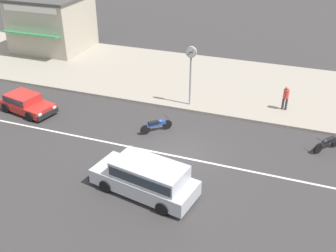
% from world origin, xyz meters
% --- Properties ---
extents(ground_plane, '(160.00, 160.00, 0.00)m').
position_xyz_m(ground_plane, '(0.00, 0.00, 0.00)').
color(ground_plane, '#383535').
extents(lane_centre_stripe, '(50.40, 0.14, 0.01)m').
position_xyz_m(lane_centre_stripe, '(0.00, 0.00, 0.00)').
color(lane_centre_stripe, silver).
rests_on(lane_centre_stripe, ground).
extents(kerb_strip, '(68.00, 10.00, 0.15)m').
position_xyz_m(kerb_strip, '(0.00, 9.99, 0.07)').
color(kerb_strip, '#9E9384').
rests_on(kerb_strip, ground).
extents(hatchback_red_0, '(3.83, 2.32, 1.10)m').
position_xyz_m(hatchback_red_0, '(-10.36, 1.60, 0.59)').
color(hatchback_red_0, red).
rests_on(hatchback_red_0, ground).
extents(minivan_silver_1, '(5.13, 2.66, 1.56)m').
position_xyz_m(minivan_silver_1, '(-0.23, -3.17, 0.85)').
color(minivan_silver_1, '#B7BABF').
rests_on(minivan_silver_1, ground).
extents(motorcycle_0, '(1.42, 1.46, 0.80)m').
position_xyz_m(motorcycle_0, '(-1.80, 2.02, 0.42)').
color(motorcycle_0, black).
rests_on(motorcycle_0, ground).
extents(motorcycle_1, '(1.31, 1.48, 0.80)m').
position_xyz_m(motorcycle_1, '(7.29, 3.28, 0.42)').
color(motorcycle_1, black).
rests_on(motorcycle_1, ground).
extents(street_clock, '(0.67, 0.22, 3.80)m').
position_xyz_m(street_clock, '(-1.00, 5.73, 2.99)').
color(street_clock, '#9E9EA3').
rests_on(street_clock, kerb_strip).
extents(pedestrian_mid_kerb, '(0.34, 0.34, 1.55)m').
position_xyz_m(pedestrian_mid_kerb, '(4.73, 7.06, 1.05)').
color(pedestrian_mid_kerb, '#333338').
rests_on(pedestrian_mid_kerb, kerb_strip).
extents(shopfront_corner_warung, '(5.91, 6.11, 4.49)m').
position_xyz_m(shopfront_corner_warung, '(-15.60, 12.46, 2.40)').
color(shopfront_corner_warung, '#B2A893').
rests_on(shopfront_corner_warung, kerb_strip).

